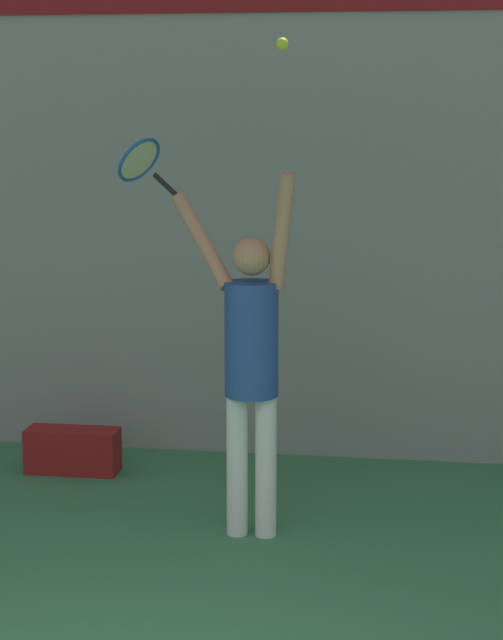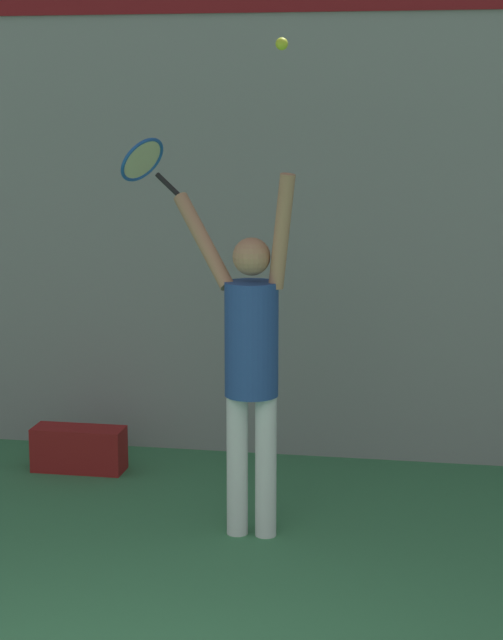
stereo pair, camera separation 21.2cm
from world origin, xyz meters
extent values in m
cube|color=gray|center=(0.00, 4.88, 2.50)|extent=(18.00, 0.10, 5.00)
cylinder|color=white|center=(0.08, 3.17, 0.44)|extent=(0.13, 0.13, 0.88)
cylinder|color=white|center=(0.25, 3.17, 0.44)|extent=(0.13, 0.13, 0.88)
cylinder|color=#26478C|center=(0.16, 3.17, 1.23)|extent=(0.32, 0.32, 0.69)
sphere|color=tan|center=(0.16, 3.17, 1.73)|extent=(0.23, 0.23, 0.23)
cylinder|color=tan|center=(0.35, 3.14, 1.88)|extent=(0.20, 0.19, 0.68)
cylinder|color=tan|center=(-0.16, 3.31, 1.80)|extent=(0.46, 0.40, 0.56)
cylinder|color=black|center=(-0.42, 3.50, 2.11)|extent=(0.20, 0.13, 0.16)
torus|color=#1E51A5|center=(-0.61, 3.61, 2.26)|extent=(0.34, 0.39, 0.29)
cylinder|color=beige|center=(-0.61, 3.61, 2.26)|extent=(0.28, 0.33, 0.24)
sphere|color=#CCDB2D|center=(0.35, 3.11, 2.94)|extent=(0.07, 0.07, 0.07)
cube|color=maroon|center=(-1.29, 4.19, 0.16)|extent=(0.66, 0.25, 0.32)
camera|label=1|loc=(1.16, -3.52, 2.62)|focal=65.00mm
camera|label=2|loc=(1.37, -3.48, 2.62)|focal=65.00mm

